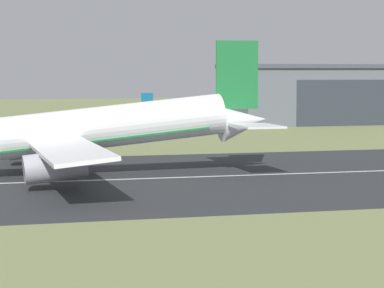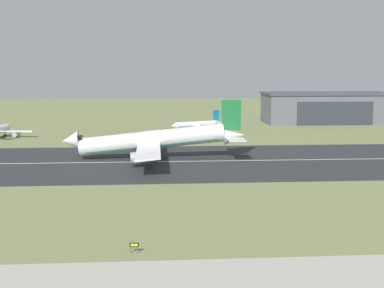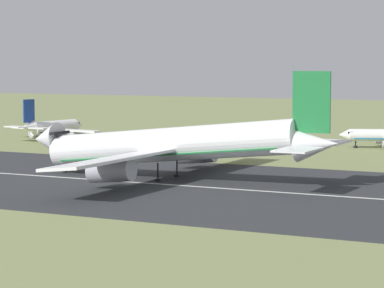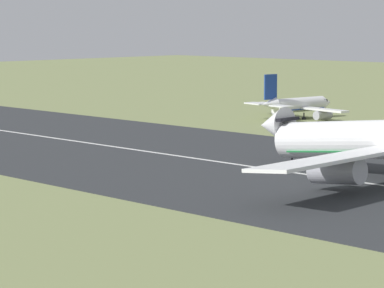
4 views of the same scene
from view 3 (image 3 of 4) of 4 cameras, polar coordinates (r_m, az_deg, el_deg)
name	(u,v)px [view 3 (image 3 of 4)]	position (r m, az deg, el deg)	size (l,w,h in m)	color
ground_plane	(25,272)	(76.28, -10.46, -7.93)	(673.66, 673.66, 0.00)	#7A8451
runway_strip	(262,191)	(120.88, 4.43, -2.98)	(433.66, 54.20, 0.06)	#2B2D30
runway_centreline	(262,191)	(120.87, 4.43, -2.96)	(390.29, 0.70, 0.01)	silver
airplane_landing	(171,146)	(131.75, -1.30, -0.11)	(49.92, 54.15, 15.91)	white
airplane_parked_centre	(53,128)	(201.06, -8.70, 1.01)	(24.69, 19.43, 9.17)	white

